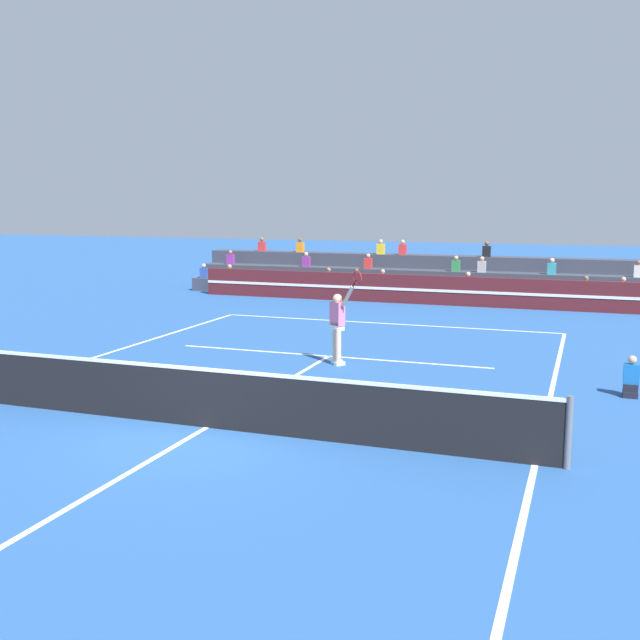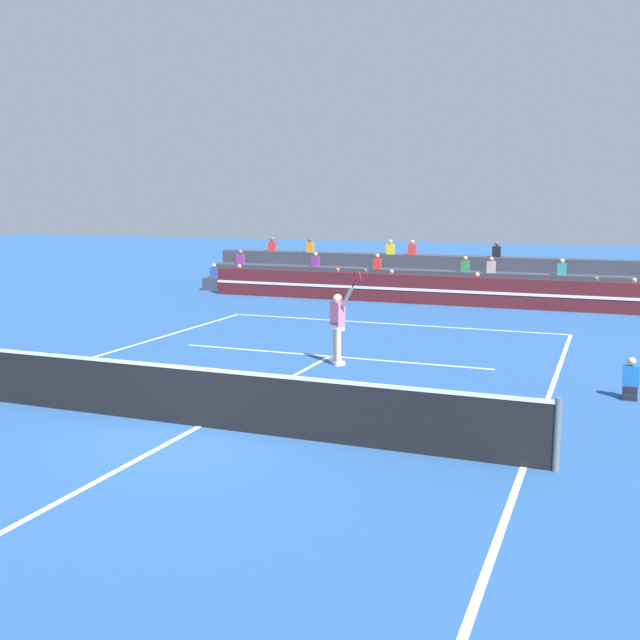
{
  "view_description": "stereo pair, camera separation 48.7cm",
  "coord_description": "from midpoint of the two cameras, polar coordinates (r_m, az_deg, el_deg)",
  "views": [
    {
      "loc": [
        6.12,
        -11.1,
        3.88
      ],
      "look_at": [
        0.15,
        5.36,
        1.1
      ],
      "focal_mm": 42.0,
      "sensor_mm": 36.0,
      "label": 1
    },
    {
      "loc": [
        6.58,
        -10.93,
        3.88
      ],
      "look_at": [
        0.15,
        5.36,
        1.1
      ],
      "focal_mm": 42.0,
      "sensor_mm": 36.0,
      "label": 2
    }
  ],
  "objects": [
    {
      "name": "ball_kid_courtside",
      "position": [
        16.17,
        21.82,
        -4.31
      ],
      "size": [
        0.3,
        0.36,
        0.84
      ],
      "color": "black",
      "rests_on": "ground"
    },
    {
      "name": "tennis_player",
      "position": [
        17.81,
        0.59,
        -0.33
      ],
      "size": [
        1.05,
        0.8,
        2.38
      ],
      "color": "beige",
      "rests_on": "ground"
    },
    {
      "name": "tennis_net",
      "position": [
        13.14,
        -9.74,
        -5.81
      ],
      "size": [
        12.0,
        0.1,
        1.1
      ],
      "color": "slate",
      "rests_on": "ground"
    },
    {
      "name": "tennis_ball",
      "position": [
        17.01,
        -18.62,
        -4.52
      ],
      "size": [
        0.07,
        0.07,
        0.07
      ],
      "primitive_type": "sphere",
      "color": "#C6DB33",
      "rests_on": "ground"
    },
    {
      "name": "bleacher_stand",
      "position": [
        31.25,
        8.1,
        3.0
      ],
      "size": [
        20.61,
        2.85,
        2.28
      ],
      "color": "#383D4C",
      "rests_on": "ground"
    },
    {
      "name": "court_lines",
      "position": [
        13.29,
        -9.68,
        -8.06
      ],
      "size": [
        11.1,
        23.9,
        0.01
      ],
      "color": "white",
      "rests_on": "ground"
    },
    {
      "name": "sponsor_banner_wall",
      "position": [
        28.8,
        7.07,
        2.32
      ],
      "size": [
        18.0,
        0.26,
        1.1
      ],
      "color": "#51191E",
      "rests_on": "ground"
    },
    {
      "name": "ground_plane",
      "position": [
        13.29,
        -9.68,
        -8.08
      ],
      "size": [
        120.0,
        120.0,
        0.0
      ],
      "primitive_type": "plane",
      "color": "#285699"
    }
  ]
}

